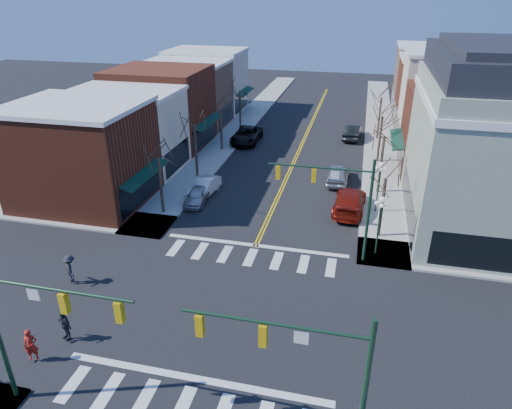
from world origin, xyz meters
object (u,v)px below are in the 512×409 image
Objects in this scene: lamppost_corner at (380,216)px; pedestrian_dark_b at (71,269)px; lamppost_midblock at (379,179)px; car_left_mid at (204,187)px; car_left_far at (247,135)px; pedestrian_red_a at (31,345)px; car_left_near at (197,196)px; pedestrian_dark_a at (65,325)px; victorian_corner at (508,143)px; car_right_near at (350,201)px; car_right_mid at (338,174)px; car_right_far at (353,132)px.

pedestrian_dark_b is at bearing -157.18° from lamppost_corner.
car_left_mid is at bearing 179.55° from lamppost_midblock.
car_left_far is 29.65m from pedestrian_dark_b.
pedestrian_dark_b is at bearing 81.18° from pedestrian_red_a.
car_left_near is 2.25× the size of pedestrian_dark_a.
victorian_corner is 3.29× the size of lamppost_midblock.
car_right_near is at bearing 5.07° from car_left_mid.
car_left_far is (-14.60, 15.30, -2.10)m from lamppost_midblock.
pedestrian_dark_a is 5.27m from pedestrian_dark_b.
lamppost_corner is at bearing 62.39° from pedestrian_dark_a.
car_right_mid is 13.85m from car_right_far.
lamppost_midblock is at bearing 102.20° from car_right_far.
car_right_mid is (-3.40, 12.17, -2.12)m from lamppost_corner.
victorian_corner reaches higher than pedestrian_dark_a.
car_right_mid is at bearing -73.99° from car_right_near.
car_left_far reaches higher than car_right_mid.
pedestrian_dark_b is (-15.49, -33.64, 0.21)m from car_right_far.
pedestrian_dark_b is at bearing 54.81° from car_right_mid.
car_right_mid is (-11.70, 6.17, -5.82)m from victorian_corner.
pedestrian_dark_a is at bearing 65.08° from car_right_mid.
car_right_far is (0.73, 13.83, 0.01)m from car_right_mid.
victorian_corner is at bearing 12.90° from pedestrian_red_a.
car_right_mid is at bearing 37.68° from pedestrian_red_a.
car_right_far is at bearing -66.46° from pedestrian_dark_b.
car_right_near is at bearing 108.09° from lamppost_corner.
lamppost_corner reaches higher than car_left_far.
pedestrian_dark_a is (-0.90, -33.98, 0.15)m from car_left_far.
pedestrian_red_a is at bearing 65.26° from car_right_mid.
car_right_mid is at bearing 91.38° from car_right_far.
car_right_far is (-2.67, 19.50, -2.12)m from lamppost_midblock.
pedestrian_red_a reaches higher than car_right_far.
car_right_far is (11.93, 21.01, 0.18)m from car_left_near.
car_right_near is at bearing -176.01° from lamppost_midblock.
lamppost_corner reaches higher than pedestrian_red_a.
car_right_mid is at bearing 120.96° from lamppost_midblock.
pedestrian_red_a is (-12.83, -26.02, 0.17)m from car_right_mid.
car_right_near is 21.32m from pedestrian_dark_b.
lamppost_corner reaches higher than car_right_mid.
lamppost_midblock is 2.96m from car_right_near.
pedestrian_dark_b reaches higher than car_left_mid.
car_right_near is (-2.08, 6.36, -2.11)m from lamppost_corner.
pedestrian_dark_a is at bearing -141.83° from lamppost_corner.
car_right_near is 3.43× the size of pedestrian_red_a.
lamppost_midblock reaches higher than car_right_near.
lamppost_corner is at bearing -21.19° from car_left_near.
lamppost_midblock is 6.94m from car_right_mid.
pedestrian_red_a is at bearing -97.24° from car_left_near.
pedestrian_dark_a is at bearing 75.84° from car_right_far.
pedestrian_dark_b reaches higher than car_right_far.
car_right_near is (-2.08, -0.14, -2.11)m from lamppost_midblock.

